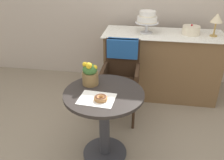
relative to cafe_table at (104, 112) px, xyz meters
name	(u,v)px	position (x,y,z in m)	size (l,w,h in m)	color
ground_plane	(105,153)	(0.00, 0.00, -0.51)	(8.00, 8.00, 0.00)	gray
cafe_table	(104,112)	(0.00, 0.00, 0.00)	(0.72, 0.72, 0.72)	#282321
wicker_chair	(121,68)	(0.07, 0.72, 0.13)	(0.42, 0.45, 0.95)	#332114
paper_napkin	(97,99)	(-0.04, -0.12, 0.21)	(0.30, 0.23, 0.00)	white
donut_front	(101,98)	(0.00, -0.13, 0.24)	(0.12, 0.12, 0.04)	#AD7542
flower_vase	(90,74)	(-0.15, 0.13, 0.32)	(0.15, 0.15, 0.23)	brown
display_counter	(160,65)	(0.55, 1.30, -0.05)	(1.56, 0.62, 0.90)	brown
tiered_cake_stand	(147,18)	(0.32, 1.30, 0.58)	(0.30, 0.30, 0.28)	silver
round_layer_cake	(191,30)	(0.89, 1.31, 0.45)	(0.22, 0.22, 0.13)	beige
table_lamp	(217,19)	(1.16, 1.27, 0.61)	(0.15, 0.15, 0.28)	#B28C47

